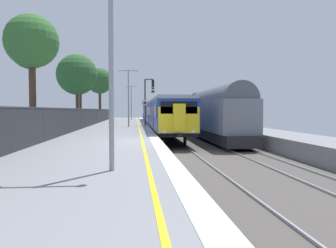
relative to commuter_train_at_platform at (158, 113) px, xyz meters
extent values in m
cube|color=gray|center=(-4.60, -23.79, -1.77)|extent=(6.40, 110.00, 1.00)
cube|color=silver|center=(-1.70, -23.79, -1.26)|extent=(0.60, 110.00, 0.01)
cube|color=yellow|center=(-2.45, -23.79, -1.26)|extent=(0.12, 110.00, 0.01)
cube|color=#4C4742|center=(4.10, -23.79, -2.37)|extent=(11.00, 110.00, 0.20)
cube|color=slate|center=(7.50, -23.79, -1.77)|extent=(3.60, 110.00, 1.00)
cube|color=gray|center=(-0.71, -23.79, -2.23)|extent=(0.07, 110.00, 0.08)
cube|color=gray|center=(0.72, -23.79, -2.23)|extent=(0.07, 110.00, 0.08)
cube|color=gray|center=(3.29, -23.79, -2.23)|extent=(0.07, 110.00, 0.08)
cube|color=gray|center=(4.72, -23.79, -2.23)|extent=(0.07, 110.00, 0.08)
cube|color=navy|center=(0.00, -10.25, 0.00)|extent=(2.80, 20.01, 2.30)
cube|color=black|center=(0.00, -10.25, -1.27)|extent=(2.64, 19.41, 0.25)
cube|color=#93999E|center=(0.00, -10.25, 1.27)|extent=(2.68, 20.01, 0.24)
cube|color=black|center=(-1.41, -10.25, 0.30)|extent=(0.02, 18.41, 0.84)
cube|color=#1D3A98|center=(-1.41, -15.25, -0.10)|extent=(0.03, 1.10, 1.90)
cube|color=#1D3A98|center=(-1.41, -5.24, -0.10)|extent=(0.03, 1.10, 1.90)
cylinder|color=black|center=(-0.78, -17.65, -1.77)|extent=(0.12, 0.84, 0.84)
cylinder|color=black|center=(0.78, -17.65, -1.77)|extent=(0.12, 0.84, 0.84)
cylinder|color=black|center=(-0.78, -2.84, -1.77)|extent=(0.12, 0.84, 0.84)
cylinder|color=black|center=(0.78, -2.84, -1.77)|extent=(0.12, 0.84, 0.84)
cube|color=navy|center=(0.00, 10.37, 0.00)|extent=(2.80, 20.01, 2.30)
cube|color=black|center=(0.00, 10.37, -1.27)|extent=(2.64, 19.41, 0.25)
cube|color=#93999E|center=(0.00, 10.37, 1.27)|extent=(2.68, 20.01, 0.24)
cube|color=black|center=(-1.41, 10.37, 0.30)|extent=(0.02, 18.41, 0.84)
cube|color=#1D3A98|center=(-1.41, 5.36, -0.10)|extent=(0.03, 1.10, 1.90)
cube|color=#1D3A98|center=(-1.41, 15.37, -0.10)|extent=(0.03, 1.10, 1.90)
cylinder|color=black|center=(-0.78, 2.96, -1.77)|extent=(0.12, 0.84, 0.84)
cylinder|color=black|center=(0.78, 2.96, -1.77)|extent=(0.12, 0.84, 0.84)
cylinder|color=black|center=(-0.78, 17.77, -1.77)|extent=(0.12, 0.84, 0.84)
cylinder|color=black|center=(0.78, 17.77, -1.77)|extent=(0.12, 0.84, 0.84)
cube|color=yellow|center=(0.00, -20.21, -0.25)|extent=(2.70, 0.10, 1.70)
cube|color=black|center=(0.00, -20.22, 0.55)|extent=(2.40, 0.08, 0.80)
cube|color=yellow|center=(0.00, -20.35, -0.10)|extent=(0.80, 0.24, 1.80)
cylinder|color=white|center=(-0.95, -20.27, -1.00)|extent=(0.18, 0.06, 0.18)
cylinder|color=white|center=(0.95, -20.27, -1.00)|extent=(0.18, 0.06, 0.18)
cylinder|color=black|center=(0.00, -20.50, -1.25)|extent=(0.20, 0.35, 0.20)
cube|color=black|center=(0.00, 10.37, 1.52)|extent=(0.60, 0.90, 0.20)
cube|color=#232326|center=(4.00, -14.47, -1.64)|extent=(2.30, 14.03, 0.79)
cube|color=slate|center=(4.00, -14.47, -0.06)|extent=(2.60, 13.23, 2.37)
cylinder|color=#515660|center=(4.00, -14.47, 1.12)|extent=(2.39, 12.83, 2.39)
cylinder|color=black|center=(3.22, -19.49, -1.77)|extent=(0.12, 0.84, 0.84)
cylinder|color=black|center=(4.78, -19.49, -1.77)|extent=(0.12, 0.84, 0.84)
cylinder|color=black|center=(3.22, -9.46, -1.77)|extent=(0.12, 0.84, 0.84)
cylinder|color=black|center=(4.78, -9.46, -1.77)|extent=(0.12, 0.84, 0.84)
cube|color=#232326|center=(4.00, 0.35, -1.64)|extent=(2.30, 14.03, 0.79)
cube|color=slate|center=(4.00, 0.35, -0.06)|extent=(2.60, 13.23, 2.37)
cylinder|color=#515660|center=(4.00, 0.35, 1.12)|extent=(2.39, 12.83, 2.39)
cylinder|color=black|center=(3.22, -4.66, -1.77)|extent=(0.12, 0.84, 0.84)
cylinder|color=black|center=(4.78, -4.66, -1.77)|extent=(0.12, 0.84, 0.84)
cylinder|color=black|center=(3.22, 5.37, -1.77)|extent=(0.12, 0.84, 0.84)
cylinder|color=black|center=(4.78, 5.37, -1.77)|extent=(0.12, 0.84, 0.84)
cube|color=#232326|center=(4.00, 15.18, -1.64)|extent=(2.30, 14.03, 0.79)
cube|color=slate|center=(4.00, 15.18, -0.06)|extent=(2.60, 13.23, 2.37)
cylinder|color=#515660|center=(4.00, 15.18, 1.12)|extent=(2.39, 12.83, 2.39)
cylinder|color=black|center=(3.22, 10.17, -1.77)|extent=(0.12, 0.84, 0.84)
cylinder|color=black|center=(4.78, 10.17, -1.77)|extent=(0.12, 0.84, 0.84)
cylinder|color=black|center=(3.22, 20.19, -1.77)|extent=(0.12, 0.84, 0.84)
cylinder|color=black|center=(4.78, 20.19, -1.77)|extent=(0.12, 0.84, 0.84)
cylinder|color=#47474C|center=(-1.75, -5.53, 1.21)|extent=(0.18, 0.18, 4.96)
cube|color=#47474C|center=(-1.30, -5.53, 3.69)|extent=(0.90, 0.12, 0.12)
cube|color=black|center=(-0.90, -5.53, 3.14)|extent=(0.28, 0.20, 1.00)
cylinder|color=black|center=(-0.90, -5.65, 3.46)|extent=(0.16, 0.04, 0.16)
cylinder|color=black|center=(-0.90, -5.65, 3.14)|extent=(0.16, 0.04, 0.16)
cylinder|color=#19D83F|center=(-0.90, -5.65, 2.82)|extent=(0.16, 0.04, 0.16)
cube|color=black|center=(-0.90, -5.53, 2.39)|extent=(0.32, 0.16, 0.24)
cylinder|color=#59595B|center=(-1.85, -8.06, -0.10)|extent=(0.08, 0.08, 2.33)
cylinder|color=black|center=(-1.85, -8.06, 1.12)|extent=(0.59, 0.02, 0.59)
cylinder|color=silver|center=(-1.85, -8.07, 1.12)|extent=(0.56, 0.02, 0.56)
cube|color=black|center=(-1.85, -8.09, 1.12)|extent=(0.24, 0.01, 0.18)
cylinder|color=#93999E|center=(-3.46, -32.35, 1.40)|extent=(0.14, 0.14, 5.34)
cylinder|color=#93999E|center=(-3.46, -8.70, 1.53)|extent=(0.14, 0.14, 5.60)
cube|color=#93999E|center=(-3.01, -8.70, 4.23)|extent=(0.90, 0.08, 0.08)
cylinder|color=silver|center=(-2.56, -8.70, 4.15)|extent=(0.20, 0.20, 0.18)
cube|color=#93999E|center=(-3.91, -8.70, 4.23)|extent=(0.90, 0.08, 0.08)
cylinder|color=silver|center=(-4.36, -8.70, 4.15)|extent=(0.20, 0.20, 0.18)
cylinder|color=#93999E|center=(-3.46, 14.94, 1.62)|extent=(0.14, 0.14, 5.77)
cube|color=#93999E|center=(-3.01, 14.94, 4.40)|extent=(0.90, 0.08, 0.08)
cylinder|color=silver|center=(-2.56, 14.94, 4.32)|extent=(0.20, 0.20, 0.18)
cube|color=#93999E|center=(-3.91, 14.94, 4.40)|extent=(0.90, 0.08, 0.08)
cylinder|color=silver|center=(-4.36, 14.94, 4.32)|extent=(0.20, 0.20, 0.18)
cube|color=#282B2D|center=(-7.55, -23.79, -0.38)|extent=(0.03, 99.00, 1.77)
cube|color=#38383D|center=(-7.55, -23.79, 0.50)|extent=(0.06, 99.00, 0.06)
cylinder|color=#38383D|center=(-7.55, -23.79, -0.38)|extent=(0.07, 0.07, 1.77)
cylinder|color=#38383D|center=(-7.55, -12.10, -0.38)|extent=(0.07, 0.07, 1.77)
cylinder|color=#38383D|center=(-7.55, -0.41, -0.38)|extent=(0.07, 0.07, 1.77)
cylinder|color=#38383D|center=(-7.55, 11.27, -0.38)|extent=(0.07, 0.07, 1.77)
cylinder|color=#38383D|center=(-7.55, 22.96, -0.38)|extent=(0.07, 0.07, 1.77)
cylinder|color=#473323|center=(-9.75, 1.66, 1.52)|extent=(0.33, 0.33, 5.58)
sphere|color=#234C23|center=(-9.75, 1.66, 5.10)|extent=(2.83, 2.83, 2.83)
sphere|color=#234C23|center=(-9.75, 2.01, 4.74)|extent=(1.60, 1.60, 1.60)
cylinder|color=#473323|center=(-8.72, 15.21, 1.42)|extent=(0.44, 0.44, 5.37)
sphere|color=#285628|center=(-8.72, 15.21, 5.29)|extent=(4.30, 4.30, 4.30)
sphere|color=#285628|center=(-9.00, 14.71, 4.75)|extent=(2.79, 2.79, 2.79)
cylinder|color=#473323|center=(-9.18, -20.06, 1.24)|extent=(0.42, 0.42, 5.01)
sphere|color=#33662D|center=(-9.18, -20.06, 4.65)|extent=(3.30, 3.30, 3.30)
sphere|color=#33662D|center=(-9.45, -19.52, 4.24)|extent=(2.48, 2.48, 2.48)
cylinder|color=#473323|center=(-9.42, -2.64, 0.95)|extent=(0.37, 0.37, 4.44)
sphere|color=#285628|center=(-9.42, -2.64, 4.44)|extent=(4.62, 4.62, 4.62)
sphere|color=#285628|center=(-9.15, -2.17, 3.86)|extent=(2.72, 2.72, 2.72)
camera|label=1|loc=(-2.82, -41.50, 0.39)|focal=35.48mm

